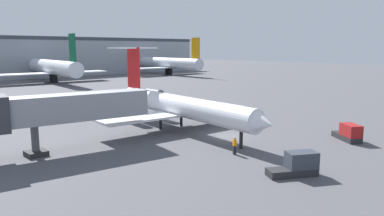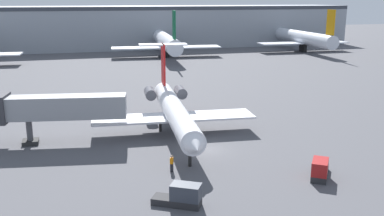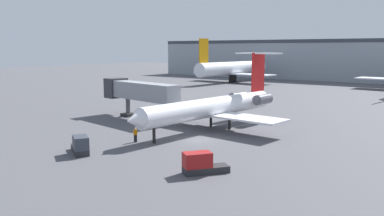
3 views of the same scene
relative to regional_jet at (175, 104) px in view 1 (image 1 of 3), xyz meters
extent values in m
cube|color=#4C4C51|center=(1.87, -6.84, -3.22)|extent=(400.00, 400.00, 0.10)
cylinder|color=white|center=(-0.09, -1.01, -0.12)|extent=(4.79, 24.61, 2.55)
cone|color=white|center=(-1.29, -13.99, -0.12)|extent=(2.62, 2.41, 2.42)
cone|color=white|center=(1.12, 12.07, -0.12)|extent=(2.40, 2.79, 2.17)
cube|color=white|center=(5.36, -0.51, -1.09)|extent=(9.60, 5.23, 0.24)
cube|color=white|center=(-5.36, 0.48, -1.09)|extent=(9.60, 5.23, 0.24)
cylinder|color=#595960|center=(2.92, 7.99, 0.28)|extent=(1.79, 3.32, 1.50)
cylinder|color=#595960|center=(-1.41, 8.39, 0.28)|extent=(1.79, 3.32, 1.50)
cube|color=red|center=(0.94, 10.18, 4.06)|extent=(0.53, 3.21, 5.80)
cube|color=white|center=(0.94, 10.18, 6.86)|extent=(6.99, 3.02, 0.20)
cylinder|color=black|center=(-1.04, -11.20, -2.28)|extent=(0.36, 0.36, 1.77)
cylinder|color=black|center=(1.68, 0.83, -2.28)|extent=(0.36, 0.36, 1.77)
cylinder|color=black|center=(-1.50, 1.13, -2.28)|extent=(0.36, 0.36, 1.77)
cube|color=gray|center=(-13.34, -0.16, 1.16)|extent=(15.07, 5.07, 2.60)
cylinder|color=#4C4C51|center=(-17.00, 0.47, -1.65)|extent=(0.70, 0.70, 3.02)
cube|color=#262626|center=(-17.00, 0.47, -2.92)|extent=(1.80, 1.80, 0.50)
cube|color=black|center=(-3.13, -12.09, -2.74)|extent=(0.37, 0.40, 0.85)
cube|color=orange|center=(-3.13, -12.09, -2.02)|extent=(0.42, 0.48, 0.60)
sphere|color=tan|center=(-3.13, -12.09, -1.60)|extent=(0.24, 0.24, 0.24)
cube|color=#262628|center=(-4.36, -19.03, -2.87)|extent=(4.15, 3.25, 0.60)
cube|color=#333842|center=(-3.67, -19.43, -1.92)|extent=(2.78, 2.43, 1.30)
cube|color=#262628|center=(10.18, -17.01, -2.87)|extent=(3.48, 4.06, 0.60)
cube|color=maroon|center=(9.71, -17.65, -1.92)|extent=(2.54, 2.76, 1.30)
cylinder|color=silver|center=(14.87, 71.09, 1.32)|extent=(7.68, 37.10, 4.16)
cube|color=#0C5933|center=(13.29, 54.73, 6.90)|extent=(0.68, 4.01, 7.00)
cube|color=silver|center=(14.87, 71.09, -0.37)|extent=(31.40, 8.95, 0.30)
cube|color=black|center=(14.87, 71.09, -1.97)|extent=(1.20, 2.80, 2.40)
cylinder|color=silver|center=(59.14, 71.68, 1.24)|extent=(5.52, 34.47, 4.01)
cube|color=orange|center=(58.47, 56.54, 6.75)|extent=(0.48, 4.01, 7.00)
cube|color=silver|center=(59.14, 71.68, -0.37)|extent=(29.07, 7.27, 0.30)
cube|color=black|center=(59.14, 71.68, -1.97)|extent=(1.20, 2.80, 2.40)
camera|label=1|loc=(-29.30, -33.68, 6.89)|focal=34.23mm
camera|label=2|loc=(-11.99, -50.55, 13.26)|focal=40.52mm
camera|label=3|loc=(29.64, -45.35, 7.56)|focal=38.25mm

